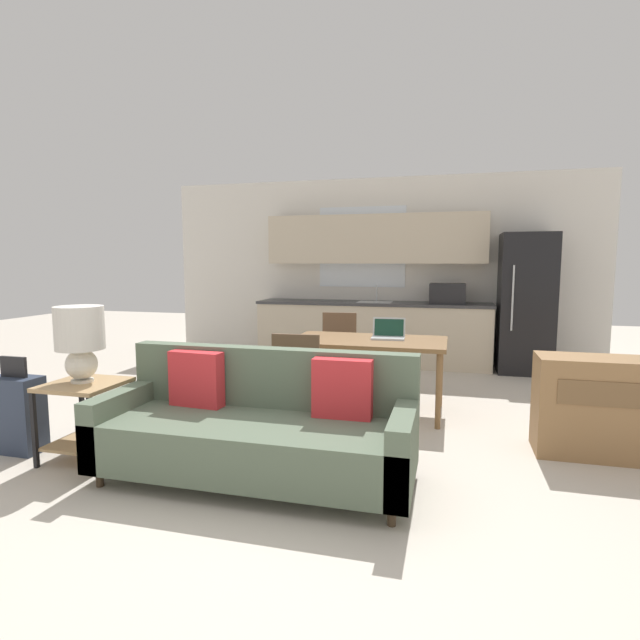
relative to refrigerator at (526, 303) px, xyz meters
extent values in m
plane|color=beige|center=(-2.06, -4.24, -0.93)|extent=(20.00, 20.00, 0.00)
cube|color=silver|center=(-2.06, 0.39, 0.42)|extent=(6.40, 0.06, 2.70)
cube|color=white|center=(-2.27, 0.35, 0.77)|extent=(1.30, 0.01, 1.19)
cube|color=beige|center=(-2.06, 0.05, -0.50)|extent=(3.32, 0.62, 0.86)
cube|color=#38383A|center=(-2.06, 0.05, -0.05)|extent=(3.35, 0.65, 0.04)
cube|color=#B2B5B7|center=(-2.02, 0.00, -0.02)|extent=(0.48, 0.36, 0.01)
cylinder|color=#B7BABC|center=(-2.02, 0.17, 0.09)|extent=(0.02, 0.02, 0.24)
cube|color=beige|center=(-2.06, 0.19, 0.87)|extent=(3.15, 0.34, 0.70)
cube|color=black|center=(-1.01, 0.00, 0.11)|extent=(0.48, 0.36, 0.28)
cube|color=black|center=(0.00, 0.00, 0.00)|extent=(0.68, 0.67, 1.85)
cylinder|color=silver|center=(-0.20, -0.36, 0.09)|extent=(0.02, 0.02, 0.83)
cube|color=brown|center=(-1.72, -2.31, -0.22)|extent=(1.49, 0.84, 0.04)
cylinder|color=brown|center=(-2.41, -2.67, -0.58)|extent=(0.05, 0.05, 0.68)
cylinder|color=brown|center=(-1.04, -2.67, -0.58)|extent=(0.05, 0.05, 0.68)
cylinder|color=brown|center=(-2.41, -1.95, -0.58)|extent=(0.05, 0.05, 0.68)
cylinder|color=brown|center=(-1.04, -1.95, -0.58)|extent=(0.05, 0.05, 0.68)
cylinder|color=#3D2D1E|center=(-3.16, -4.41, -0.88)|extent=(0.05, 0.05, 0.10)
cylinder|color=#3D2D1E|center=(-1.24, -4.41, -0.88)|extent=(0.05, 0.05, 0.10)
cylinder|color=#3D2D1E|center=(-3.16, -3.77, -0.88)|extent=(0.05, 0.05, 0.10)
cylinder|color=#3D2D1E|center=(-1.24, -3.77, -0.88)|extent=(0.05, 0.05, 0.10)
cube|color=#566651|center=(-2.20, -4.09, -0.66)|extent=(2.12, 0.80, 0.33)
cube|color=#566651|center=(-2.20, -3.76, -0.44)|extent=(2.12, 0.14, 0.76)
cube|color=#566651|center=(-3.19, -4.09, -0.59)|extent=(0.14, 0.80, 0.47)
cube|color=#566651|center=(-1.21, -4.09, -0.59)|extent=(0.14, 0.80, 0.47)
cube|color=red|center=(-2.72, -3.89, -0.29)|extent=(0.41, 0.15, 0.40)
cube|color=red|center=(-1.64, -3.89, -0.29)|extent=(0.40, 0.12, 0.40)
cube|color=tan|center=(-3.57, -4.03, -0.35)|extent=(0.52, 0.52, 0.03)
cube|color=tan|center=(-3.57, -4.03, -0.80)|extent=(0.47, 0.47, 0.02)
cube|color=black|center=(-3.81, -4.27, -0.65)|extent=(0.03, 0.03, 0.56)
cube|color=black|center=(-3.33, -4.27, -0.65)|extent=(0.03, 0.03, 0.56)
cube|color=black|center=(-3.81, -3.80, -0.65)|extent=(0.03, 0.03, 0.56)
cube|color=black|center=(-3.33, -3.80, -0.65)|extent=(0.03, 0.03, 0.56)
cylinder|color=silver|center=(-3.60, -4.02, -0.33)|extent=(0.16, 0.16, 0.02)
sphere|color=silver|center=(-3.60, -4.02, -0.21)|extent=(0.23, 0.23, 0.23)
cylinder|color=beige|center=(-3.60, -4.02, 0.07)|extent=(0.35, 0.35, 0.32)
cube|color=olive|center=(0.28, -2.98, -0.55)|extent=(1.17, 0.41, 0.76)
cube|color=brown|center=(0.28, -3.20, -0.39)|extent=(0.94, 0.01, 0.18)
cube|color=brown|center=(-2.20, -1.61, -0.49)|extent=(0.46, 0.46, 0.04)
cube|color=brown|center=(-2.22, -1.41, -0.25)|extent=(0.40, 0.07, 0.42)
cylinder|color=black|center=(-2.35, -1.79, -0.72)|extent=(0.03, 0.03, 0.42)
cylinder|color=black|center=(-2.01, -1.76, -0.72)|extent=(0.03, 0.03, 0.42)
cylinder|color=black|center=(-2.38, -1.45, -0.72)|extent=(0.03, 0.03, 0.42)
cylinder|color=black|center=(-2.05, -1.42, -0.72)|extent=(0.03, 0.03, 0.42)
cube|color=brown|center=(-2.20, -3.03, -0.49)|extent=(0.45, 0.45, 0.04)
cube|color=brown|center=(-2.18, -3.22, -0.25)|extent=(0.40, 0.06, 0.42)
cylinder|color=black|center=(-2.04, -2.85, -0.72)|extent=(0.03, 0.03, 0.42)
cylinder|color=black|center=(-2.38, -2.87, -0.72)|extent=(0.03, 0.03, 0.42)
cylinder|color=black|center=(-2.02, -3.18, -0.72)|extent=(0.03, 0.03, 0.42)
cylinder|color=black|center=(-2.36, -3.21, -0.72)|extent=(0.03, 0.03, 0.42)
cube|color=#B7BABC|center=(-1.54, -2.24, -0.19)|extent=(0.33, 0.24, 0.02)
cube|color=#B7BABC|center=(-1.55, -2.13, -0.10)|extent=(0.32, 0.07, 0.20)
cube|color=#143828|center=(-1.55, -2.13, -0.10)|extent=(0.29, 0.05, 0.17)
cube|color=#2D384C|center=(-4.19, -4.05, -0.63)|extent=(0.39, 0.22, 0.59)
cube|color=black|center=(-4.19, -4.05, -0.25)|extent=(0.23, 0.02, 0.16)
camera|label=1|loc=(-0.95, -7.08, 0.55)|focal=28.00mm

